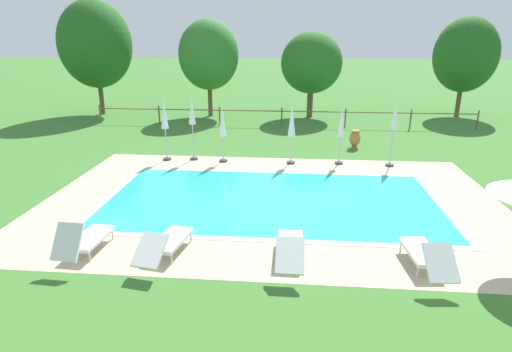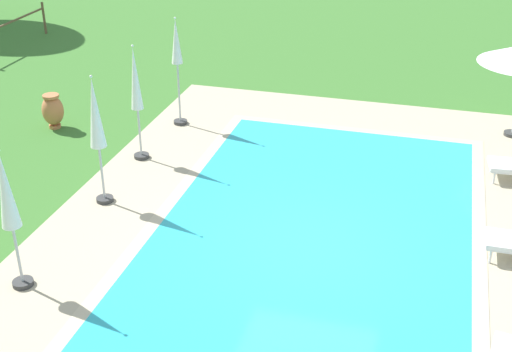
{
  "view_description": "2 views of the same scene",
  "coord_description": "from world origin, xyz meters",
  "px_view_note": "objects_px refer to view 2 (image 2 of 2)",
  "views": [
    {
      "loc": [
        0.61,
        -12.29,
        4.94
      ],
      "look_at": [
        -0.53,
        0.5,
        0.6
      ],
      "focal_mm": 29.56,
      "sensor_mm": 36.0,
      "label": 1
    },
    {
      "loc": [
        -9.56,
        -1.79,
        6.34
      ],
      "look_at": [
        0.17,
        0.93,
        1.15
      ],
      "focal_mm": 48.45,
      "sensor_mm": 36.0,
      "label": 2
    }
  ],
  "objects_px": {
    "patio_umbrella_closed_row_west": "(7,198)",
    "terracotta_urn_near_fence": "(53,110)",
    "patio_umbrella_closed_row_east": "(136,87)",
    "patio_umbrella_closed_deck_corner": "(96,120)",
    "patio_umbrella_closed_row_mid_east": "(177,53)"
  },
  "relations": [
    {
      "from": "patio_umbrella_closed_row_mid_east",
      "to": "patio_umbrella_closed_row_east",
      "type": "distance_m",
      "value": 1.98
    },
    {
      "from": "patio_umbrella_closed_row_west",
      "to": "patio_umbrella_closed_row_east",
      "type": "relative_size",
      "value": 0.94
    },
    {
      "from": "patio_umbrella_closed_row_west",
      "to": "patio_umbrella_closed_row_east",
      "type": "xyz_separation_m",
      "value": [
        4.66,
        0.11,
        0.06
      ]
    },
    {
      "from": "patio_umbrella_closed_row_east",
      "to": "terracotta_urn_near_fence",
      "type": "height_order",
      "value": "patio_umbrella_closed_row_east"
    },
    {
      "from": "patio_umbrella_closed_row_west",
      "to": "patio_umbrella_closed_deck_corner",
      "type": "bearing_deg",
      "value": -0.12
    },
    {
      "from": "patio_umbrella_closed_row_west",
      "to": "patio_umbrella_closed_row_mid_east",
      "type": "xyz_separation_m",
      "value": [
        6.63,
        -0.01,
        0.2
      ]
    },
    {
      "from": "patio_umbrella_closed_row_east",
      "to": "patio_umbrella_closed_row_west",
      "type": "bearing_deg",
      "value": -178.7
    },
    {
      "from": "patio_umbrella_closed_row_west",
      "to": "patio_umbrella_closed_row_east",
      "type": "bearing_deg",
      "value": 1.3
    },
    {
      "from": "patio_umbrella_closed_row_west",
      "to": "terracotta_urn_near_fence",
      "type": "bearing_deg",
      "value": 25.8
    },
    {
      "from": "patio_umbrella_closed_row_mid_east",
      "to": "terracotta_urn_near_fence",
      "type": "relative_size",
      "value": 3.12
    },
    {
      "from": "patio_umbrella_closed_row_west",
      "to": "patio_umbrella_closed_row_east",
      "type": "height_order",
      "value": "patio_umbrella_closed_row_east"
    },
    {
      "from": "patio_umbrella_closed_row_west",
      "to": "patio_umbrella_closed_row_east",
      "type": "distance_m",
      "value": 4.66
    },
    {
      "from": "patio_umbrella_closed_deck_corner",
      "to": "patio_umbrella_closed_row_west",
      "type": "bearing_deg",
      "value": 179.88
    },
    {
      "from": "patio_umbrella_closed_row_mid_east",
      "to": "terracotta_urn_near_fence",
      "type": "distance_m",
      "value": 3.18
    },
    {
      "from": "patio_umbrella_closed_row_west",
      "to": "patio_umbrella_closed_row_mid_east",
      "type": "distance_m",
      "value": 6.63
    }
  ]
}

